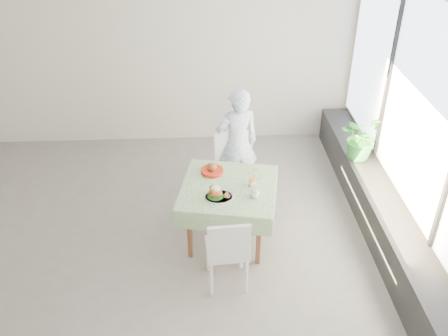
{
  "coord_description": "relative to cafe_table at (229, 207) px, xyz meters",
  "views": [
    {
      "loc": [
        0.68,
        -4.59,
        3.9
      ],
      "look_at": [
        0.93,
        0.04,
        0.96
      ],
      "focal_mm": 40.0,
      "sensor_mm": 36.0,
      "label": 1
    }
  ],
  "objects": [
    {
      "name": "juice_cup_orange",
      "position": [
        0.26,
        -0.0,
        0.34
      ],
      "size": [
        0.09,
        0.09,
        0.26
      ],
      "color": "white",
      "rests_on": "cafe_table"
    },
    {
      "name": "wall_back",
      "position": [
        -0.98,
        2.51,
        0.94
      ],
      "size": [
        6.0,
        0.02,
        2.8
      ],
      "primitive_type": "cube",
      "color": "beige",
      "rests_on": "ground"
    },
    {
      "name": "floor",
      "position": [
        -0.98,
        0.01,
        -0.46
      ],
      "size": [
        6.0,
        6.0,
        0.0
      ],
      "primitive_type": "plane",
      "color": "slate",
      "rests_on": "ground"
    },
    {
      "name": "cafe_table",
      "position": [
        0.0,
        0.0,
        0.0
      ],
      "size": [
        1.22,
        1.22,
        0.74
      ],
      "color": "brown",
      "rests_on": "ground"
    },
    {
      "name": "main_dish",
      "position": [
        -0.14,
        -0.21,
        0.33
      ],
      "size": [
        0.31,
        0.31,
        0.16
      ],
      "color": "white",
      "rests_on": "cafe_table"
    },
    {
      "name": "wall_right",
      "position": [
        2.02,
        0.01,
        0.94
      ],
      "size": [
        0.02,
        5.0,
        2.8
      ],
      "primitive_type": "cube",
      "color": "beige",
      "rests_on": "ground"
    },
    {
      "name": "window_pane",
      "position": [
        1.99,
        0.01,
        1.19
      ],
      "size": [
        0.01,
        4.8,
        2.18
      ],
      "primitive_type": "cube",
      "color": "#D1E0F9",
      "rests_on": "ground"
    },
    {
      "name": "window_ledge",
      "position": [
        1.82,
        0.01,
        -0.21
      ],
      "size": [
        0.4,
        4.8,
        0.5
      ],
      "primitive_type": "cube",
      "color": "black",
      "rests_on": "ground"
    },
    {
      "name": "juice_cup_lemonade",
      "position": [
        0.27,
        -0.21,
        0.34
      ],
      "size": [
        0.1,
        0.1,
        0.27
      ],
      "color": "white",
      "rests_on": "cafe_table"
    },
    {
      "name": "diner",
      "position": [
        0.17,
        0.94,
        0.3
      ],
      "size": [
        0.62,
        0.48,
        1.51
      ],
      "primitive_type": "imported",
      "rotation": [
        0.0,
        0.0,
        3.37
      ],
      "color": "#92ABE9",
      "rests_on": "ground"
    },
    {
      "name": "chair_near",
      "position": [
        -0.06,
        -0.72,
        -0.18
      ],
      "size": [
        0.45,
        0.45,
        0.9
      ],
      "color": "white",
      "rests_on": "ground"
    },
    {
      "name": "second_dish",
      "position": [
        -0.18,
        0.3,
        0.32
      ],
      "size": [
        0.26,
        0.26,
        0.12
      ],
      "color": "#B52612",
      "rests_on": "cafe_table"
    },
    {
      "name": "potted_plant",
      "position": [
        1.77,
        0.95,
        0.34
      ],
      "size": [
        0.72,
        0.71,
        0.6
      ],
      "primitive_type": "imported",
      "rotation": [
        0.0,
        0.0,
        0.77
      ],
      "color": "#2B8136",
      "rests_on": "window_ledge"
    },
    {
      "name": "chair_far",
      "position": [
        0.12,
        0.76,
        -0.17
      ],
      "size": [
        0.52,
        0.52,
        0.94
      ],
      "color": "white",
      "rests_on": "ground"
    },
    {
      "name": "wall_front",
      "position": [
        -0.98,
        -2.49,
        0.94
      ],
      "size": [
        6.0,
        0.02,
        2.8
      ],
      "primitive_type": "cube",
      "color": "beige",
      "rests_on": "ground"
    }
  ]
}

